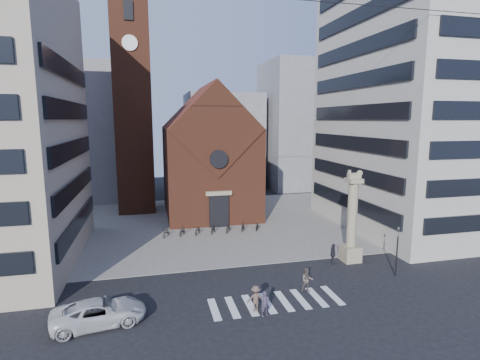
% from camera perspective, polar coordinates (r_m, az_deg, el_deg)
% --- Properties ---
extents(ground, '(120.00, 120.00, 0.00)m').
position_cam_1_polar(ground, '(31.31, 2.61, -15.73)').
color(ground, black).
rests_on(ground, ground).
extents(piazza, '(46.00, 30.00, 0.05)m').
position_cam_1_polar(piazza, '(48.74, -3.65, -6.47)').
color(piazza, gray).
rests_on(piazza, ground).
extents(zebra_crossing, '(10.20, 3.20, 0.01)m').
position_cam_1_polar(zebra_crossing, '(28.89, 5.46, -18.01)').
color(zebra_crossing, white).
rests_on(zebra_crossing, ground).
extents(church, '(12.00, 16.65, 18.00)m').
position_cam_1_polar(church, '(53.13, -4.87, 3.57)').
color(church, brown).
rests_on(church, ground).
extents(campanile, '(5.50, 5.50, 31.20)m').
position_cam_1_polar(campanile, '(55.32, -15.97, 11.52)').
color(campanile, brown).
rests_on(campanile, ground).
extents(building_right, '(18.00, 22.00, 32.00)m').
position_cam_1_polar(building_right, '(50.70, 26.14, 11.48)').
color(building_right, '#ADA79D').
rests_on(building_right, ground).
extents(bg_block_left, '(16.00, 14.00, 22.00)m').
position_cam_1_polar(bg_block_left, '(68.33, -23.86, 6.61)').
color(bg_block_left, gray).
rests_on(bg_block_left, ground).
extents(bg_block_mid, '(14.00, 12.00, 18.00)m').
position_cam_1_polar(bg_block_mid, '(73.69, -2.62, 5.96)').
color(bg_block_mid, gray).
rests_on(bg_block_mid, ground).
extents(bg_block_right, '(16.00, 14.00, 24.00)m').
position_cam_1_polar(bg_block_right, '(75.46, 9.95, 8.19)').
color(bg_block_right, gray).
rests_on(bg_block_right, ground).
extents(lion_column, '(1.63, 1.60, 8.68)m').
position_cam_1_polar(lion_column, '(36.51, 16.66, -6.65)').
color(lion_column, tan).
rests_on(lion_column, ground).
extents(traffic_light, '(0.13, 0.16, 4.30)m').
position_cam_1_polar(traffic_light, '(34.74, 22.81, -9.83)').
color(traffic_light, black).
rests_on(traffic_light, ground).
extents(white_car, '(6.26, 3.63, 1.64)m').
position_cam_1_polar(white_car, '(27.31, -20.67, -18.38)').
color(white_car, silver).
rests_on(white_car, ground).
extents(pedestrian_0, '(0.72, 0.56, 1.77)m').
position_cam_1_polar(pedestrian_0, '(26.69, 3.87, -18.29)').
color(pedestrian_0, '#393246').
rests_on(pedestrian_0, ground).
extents(pedestrian_1, '(1.05, 0.89, 1.92)m').
position_cam_1_polar(pedestrian_1, '(30.29, 10.20, -14.77)').
color(pedestrian_1, '#5A4E48').
rests_on(pedestrian_1, ground).
extents(pedestrian_2, '(0.77, 1.23, 1.96)m').
position_cam_1_polar(pedestrian_2, '(36.04, 14.02, -10.88)').
color(pedestrian_2, '#26262E').
rests_on(pedestrian_2, ground).
extents(pedestrian_3, '(1.28, 0.84, 1.86)m').
position_cam_1_polar(pedestrian_3, '(27.22, 2.41, -17.59)').
color(pedestrian_3, brown).
rests_on(pedestrian_3, ground).
extents(scooter_0, '(1.34, 1.97, 0.98)m').
position_cam_1_polar(scooter_0, '(43.63, -11.17, -7.82)').
color(scooter_0, black).
rests_on(scooter_0, piazza).
extents(scooter_1, '(1.19, 1.86, 1.09)m').
position_cam_1_polar(scooter_1, '(43.71, -8.81, -7.65)').
color(scooter_1, black).
rests_on(scooter_1, piazza).
extents(scooter_2, '(1.34, 1.97, 0.98)m').
position_cam_1_polar(scooter_2, '(43.89, -6.46, -7.59)').
color(scooter_2, black).
rests_on(scooter_2, piazza).
extents(scooter_3, '(1.19, 1.86, 1.09)m').
position_cam_1_polar(scooter_3, '(44.12, -4.13, -7.40)').
color(scooter_3, black).
rests_on(scooter_3, piazza).
extents(scooter_4, '(1.34, 1.97, 0.98)m').
position_cam_1_polar(scooter_4, '(44.45, -1.83, -7.32)').
color(scooter_4, black).
rests_on(scooter_4, piazza).
extents(scooter_5, '(1.19, 1.86, 1.09)m').
position_cam_1_polar(scooter_5, '(44.81, 0.43, -7.11)').
color(scooter_5, black).
rests_on(scooter_5, piazza).
extents(scooter_6, '(1.34, 1.97, 0.98)m').
position_cam_1_polar(scooter_6, '(45.28, 2.64, -7.02)').
color(scooter_6, black).
rests_on(scooter_6, piazza).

